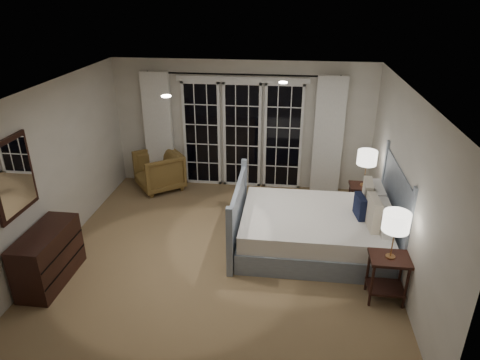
# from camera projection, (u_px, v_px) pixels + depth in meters

# --- Properties ---
(floor) EXTENTS (5.00, 5.00, 0.00)m
(floor) POSITION_uv_depth(u_px,v_px,m) (223.00, 252.00, 6.56)
(floor) COLOR olive
(floor) RESTS_ON ground
(ceiling) EXTENTS (5.00, 5.00, 0.00)m
(ceiling) POSITION_uv_depth(u_px,v_px,m) (220.00, 90.00, 5.53)
(ceiling) COLOR white
(ceiling) RESTS_ON wall_back
(wall_left) EXTENTS (0.02, 5.00, 2.50)m
(wall_left) POSITION_uv_depth(u_px,v_px,m) (55.00, 169.00, 6.33)
(wall_left) COLOR silver
(wall_left) RESTS_ON floor
(wall_right) EXTENTS (0.02, 5.00, 2.50)m
(wall_right) POSITION_uv_depth(u_px,v_px,m) (404.00, 187.00, 5.77)
(wall_right) COLOR silver
(wall_right) RESTS_ON floor
(wall_back) EXTENTS (5.00, 0.02, 2.50)m
(wall_back) POSITION_uv_depth(u_px,v_px,m) (242.00, 126.00, 8.31)
(wall_back) COLOR silver
(wall_back) RESTS_ON floor
(wall_front) EXTENTS (5.00, 0.02, 2.50)m
(wall_front) POSITION_uv_depth(u_px,v_px,m) (176.00, 292.00, 3.79)
(wall_front) COLOR silver
(wall_front) RESTS_ON floor
(french_doors) EXTENTS (2.50, 0.04, 2.20)m
(french_doors) POSITION_uv_depth(u_px,v_px,m) (242.00, 134.00, 8.34)
(french_doors) COLOR black
(french_doors) RESTS_ON wall_back
(curtain_rod) EXTENTS (3.50, 0.03, 0.03)m
(curtain_rod) POSITION_uv_depth(u_px,v_px,m) (242.00, 75.00, 7.80)
(curtain_rod) COLOR black
(curtain_rod) RESTS_ON wall_back
(curtain_left) EXTENTS (0.55, 0.10, 2.25)m
(curtain_left) POSITION_uv_depth(u_px,v_px,m) (159.00, 129.00, 8.42)
(curtain_left) COLOR white
(curtain_left) RESTS_ON curtain_rod
(curtain_right) EXTENTS (0.55, 0.10, 2.25)m
(curtain_right) POSITION_uv_depth(u_px,v_px,m) (328.00, 136.00, 8.05)
(curtain_right) COLOR white
(curtain_right) RESTS_ON curtain_rod
(downlight_a) EXTENTS (0.12, 0.12, 0.01)m
(downlight_a) POSITION_uv_depth(u_px,v_px,m) (283.00, 82.00, 5.99)
(downlight_a) COLOR white
(downlight_a) RESTS_ON ceiling
(downlight_b) EXTENTS (0.12, 0.12, 0.01)m
(downlight_b) POSITION_uv_depth(u_px,v_px,m) (166.00, 96.00, 5.24)
(downlight_b) COLOR white
(downlight_b) RESTS_ON ceiling
(bed) EXTENTS (2.38, 1.72, 1.40)m
(bed) POSITION_uv_depth(u_px,v_px,m) (317.00, 228.00, 6.54)
(bed) COLOR #8492A0
(bed) RESTS_ON floor
(nightstand_left) EXTENTS (0.50, 0.40, 0.64)m
(nightstand_left) POSITION_uv_depth(u_px,v_px,m) (388.00, 272.00, 5.41)
(nightstand_left) COLOR black
(nightstand_left) RESTS_ON floor
(nightstand_right) EXTENTS (0.46, 0.37, 0.60)m
(nightstand_right) POSITION_uv_depth(u_px,v_px,m) (362.00, 196.00, 7.42)
(nightstand_right) COLOR black
(nightstand_right) RESTS_ON floor
(lamp_left) EXTENTS (0.33, 0.33, 0.63)m
(lamp_left) POSITION_uv_depth(u_px,v_px,m) (396.00, 222.00, 5.11)
(lamp_left) COLOR #B47D48
(lamp_left) RESTS_ON nightstand_left
(lamp_right) EXTENTS (0.33, 0.33, 0.63)m
(lamp_right) POSITION_uv_depth(u_px,v_px,m) (367.00, 158.00, 7.13)
(lamp_right) COLOR #B47D48
(lamp_right) RESTS_ON nightstand_right
(armchair) EXTENTS (1.16, 1.15, 0.76)m
(armchair) POSITION_uv_depth(u_px,v_px,m) (159.00, 171.00, 8.48)
(armchair) COLOR brown
(armchair) RESTS_ON floor
(dresser) EXTENTS (0.47, 1.09, 0.78)m
(dresser) POSITION_uv_depth(u_px,v_px,m) (48.00, 257.00, 5.77)
(dresser) COLOR black
(dresser) RESTS_ON floor
(mirror) EXTENTS (0.05, 0.85, 1.00)m
(mirror) POSITION_uv_depth(u_px,v_px,m) (13.00, 177.00, 5.32)
(mirror) COLOR black
(mirror) RESTS_ON wall_left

